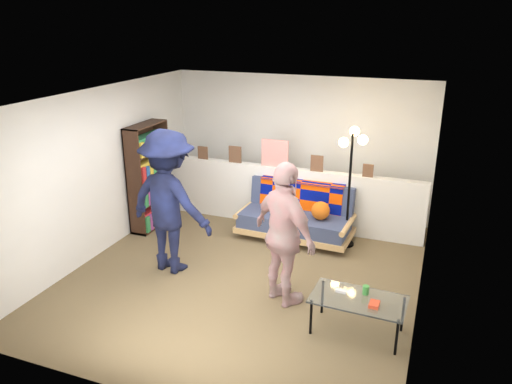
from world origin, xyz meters
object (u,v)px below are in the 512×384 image
(futon_sofa, at_px, (297,216))
(coffee_table, at_px, (359,301))
(floor_lamp, at_px, (352,164))
(person_right, at_px, (285,235))
(person_left, at_px, (169,202))
(bookshelf, at_px, (149,180))

(futon_sofa, xyz_separation_m, coffee_table, (1.35, -2.19, 0.04))
(futon_sofa, relative_size, floor_lamp, 1.00)
(floor_lamp, relative_size, person_right, 1.02)
(floor_lamp, bearing_deg, futon_sofa, -177.85)
(coffee_table, relative_size, floor_lamp, 0.57)
(person_left, bearing_deg, floor_lamp, -132.68)
(bookshelf, xyz_separation_m, floor_lamp, (3.18, 0.45, 0.49))
(person_right, bearing_deg, futon_sofa, -43.74)
(futon_sofa, distance_m, floor_lamp, 1.23)
(coffee_table, bearing_deg, bookshelf, 154.70)
(futon_sofa, height_order, bookshelf, bookshelf)
(futon_sofa, relative_size, person_right, 1.02)
(futon_sofa, xyz_separation_m, bookshelf, (-2.39, -0.42, 0.45))
(futon_sofa, xyz_separation_m, person_right, (0.38, -1.86, 0.53))
(floor_lamp, height_order, person_right, floor_lamp)
(person_left, xyz_separation_m, person_right, (1.70, -0.26, -0.09))
(floor_lamp, height_order, person_left, person_left)
(futon_sofa, bearing_deg, coffee_table, -58.41)
(coffee_table, height_order, floor_lamp, floor_lamp)
(futon_sofa, height_order, coffee_table, futon_sofa)
(bookshelf, relative_size, coffee_table, 1.65)
(futon_sofa, bearing_deg, person_left, -129.55)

